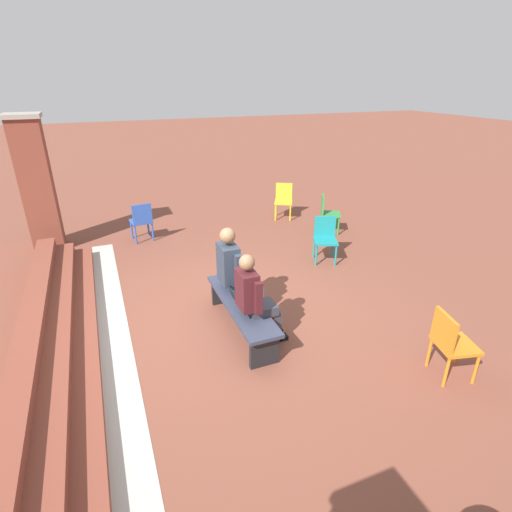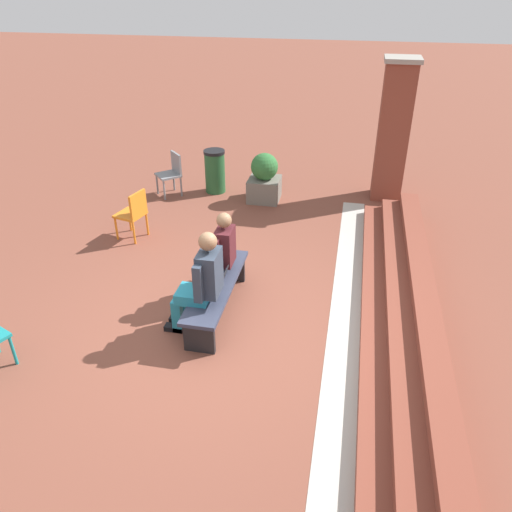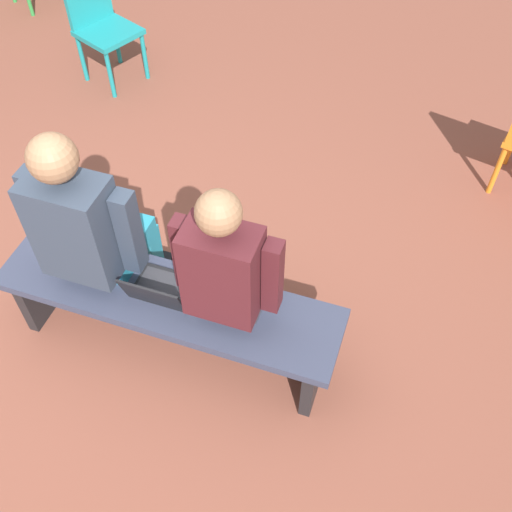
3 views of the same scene
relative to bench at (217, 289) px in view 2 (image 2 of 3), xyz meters
name	(u,v)px [view 2 (image 2 of 3)]	position (x,y,z in m)	size (l,w,h in m)	color
ground_plane	(220,330)	(0.36, 0.13, -0.35)	(60.00, 60.00, 0.00)	brown
concrete_strip	(344,327)	(0.00, 1.66, -0.35)	(7.87, 0.40, 0.01)	#B7B2A8
brick_steps	(407,323)	(0.00, 2.41, -0.18)	(7.07, 0.90, 0.45)	brown
brick_pillar_left_of_steps	(393,131)	(-4.40, 2.24, 0.97)	(0.64, 0.64, 2.62)	brown
bench	(217,289)	(0.00, 0.00, 0.00)	(1.80, 0.44, 0.45)	#33384C
person_student	(218,254)	(-0.33, -0.06, 0.34)	(0.51, 0.64, 1.29)	#383842
person_adult	(201,280)	(0.39, -0.07, 0.38)	(0.56, 0.71, 1.38)	teal
laptop	(217,281)	(0.02, 0.01, 0.15)	(0.32, 0.29, 0.21)	black
plastic_chair_far_right	(172,171)	(-3.68, -1.93, 0.13)	(0.59, 0.59, 0.84)	gray
plastic_chair_by_pillar	(134,212)	(-1.76, -1.89, 0.13)	(0.51, 0.51, 0.84)	orange
planter	(264,179)	(-3.76, -0.08, 0.08)	(0.60, 0.60, 0.94)	#6B665B
litter_bin	(215,171)	(-3.99, -1.13, 0.08)	(0.42, 0.42, 0.86)	#23562D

